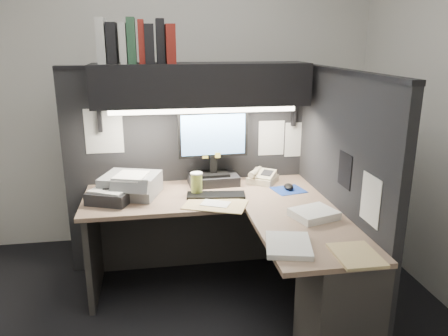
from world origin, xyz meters
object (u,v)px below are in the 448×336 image
at_px(keyboard, 216,195).
at_px(notebook_stack, 111,196).
at_px(telephone, 263,177).
at_px(monitor, 213,156).
at_px(coffee_cup, 197,184).
at_px(desk, 264,263).
at_px(overhead_shelf, 201,84).
at_px(printer, 131,185).

relative_size(keyboard, notebook_stack, 1.47).
bearing_deg(notebook_stack, telephone, 12.44).
distance_m(telephone, notebook_stack, 1.17).
height_order(monitor, coffee_cup, monitor).
height_order(desk, monitor, monitor).
bearing_deg(telephone, notebook_stack, -132.38).
height_order(overhead_shelf, coffee_cup, overhead_shelf).
distance_m(desk, telephone, 0.83).
xyz_separation_m(coffee_cup, printer, (-0.47, 0.07, -0.00)).
bearing_deg(overhead_shelf, keyboard, -76.70).
relative_size(desk, coffee_cup, 10.94).
relative_size(telephone, printer, 0.54).
bearing_deg(monitor, notebook_stack, -163.06).
bearing_deg(coffee_cup, monitor, 54.69).
height_order(keyboard, notebook_stack, notebook_stack).
height_order(telephone, notebook_stack, notebook_stack).
xyz_separation_m(keyboard, printer, (-0.60, 0.13, 0.07)).
relative_size(overhead_shelf, coffee_cup, 9.97).
bearing_deg(printer, keyboard, 5.77).
bearing_deg(keyboard, coffee_cup, 160.58).
xyz_separation_m(keyboard, coffee_cup, (-0.13, 0.07, 0.07)).
relative_size(keyboard, printer, 1.08).
bearing_deg(printer, telephone, 25.68).
relative_size(printer, notebook_stack, 1.36).
bearing_deg(notebook_stack, monitor, 19.64).
bearing_deg(notebook_stack, keyboard, -0.91).
height_order(keyboard, coffee_cup, coffee_cup).
bearing_deg(printer, overhead_shelf, 32.42).
distance_m(desk, overhead_shelf, 1.33).
distance_m(coffee_cup, notebook_stack, 0.61).
distance_m(overhead_shelf, keyboard, 0.81).
xyz_separation_m(telephone, printer, (-1.01, -0.13, 0.04)).
xyz_separation_m(desk, keyboard, (-0.24, 0.48, 0.30)).
bearing_deg(desk, notebook_stack, 152.93).
bearing_deg(desk, keyboard, 116.10).
bearing_deg(keyboard, notebook_stack, -173.65).
bearing_deg(coffee_cup, overhead_shelf, 71.37).
height_order(monitor, keyboard, monitor).
height_order(keyboard, printer, printer).
bearing_deg(desk, coffee_cup, 123.81).
height_order(desk, telephone, telephone).
relative_size(overhead_shelf, monitor, 2.72).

